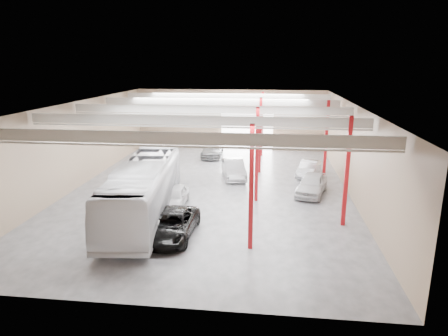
% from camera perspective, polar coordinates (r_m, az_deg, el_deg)
% --- Properties ---
extents(depot_shell, '(22.12, 32.12, 7.06)m').
position_cam_1_polar(depot_shell, '(31.70, -1.72, 5.63)').
color(depot_shell, '#434347').
rests_on(depot_shell, ground).
extents(coach_bus, '(4.61, 13.86, 3.79)m').
position_cam_1_polar(coach_bus, '(27.03, -11.37, -3.03)').
color(coach_bus, silver).
rests_on(coach_bus, ground).
extents(black_sedan, '(2.64, 5.50, 1.51)m').
position_cam_1_polar(black_sedan, '(24.05, -7.41, -8.05)').
color(black_sedan, black).
rests_on(black_sedan, ground).
extents(car_row_a, '(1.74, 4.16, 1.41)m').
position_cam_1_polar(car_row_a, '(29.04, -7.08, -4.06)').
color(car_row_a, silver).
rests_on(car_row_a, ground).
extents(car_row_b, '(2.82, 5.27, 1.65)m').
position_cam_1_polar(car_row_b, '(35.73, 1.39, -0.11)').
color(car_row_b, '#ADADB2').
rests_on(car_row_b, ground).
extents(car_row_c, '(2.25, 5.27, 1.51)m').
position_cam_1_polar(car_row_c, '(43.93, -1.67, 2.65)').
color(car_row_c, slate).
rests_on(car_row_c, ground).
extents(car_right_near, '(2.70, 4.54, 1.41)m').
position_cam_1_polar(car_right_near, '(37.05, 12.02, -0.09)').
color(car_right_near, '#A4A3A8').
rests_on(car_right_near, ground).
extents(car_right_far, '(3.19, 5.21, 1.66)m').
position_cam_1_polar(car_right_far, '(32.02, 12.42, -2.26)').
color(car_right_far, silver).
rests_on(car_right_far, ground).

